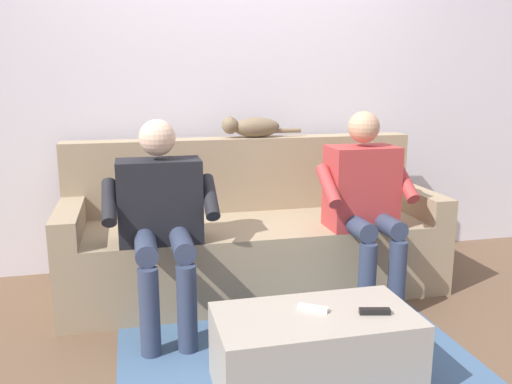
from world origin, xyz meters
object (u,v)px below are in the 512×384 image
Objects in this scene: person_left_seated at (365,196)px; remote_white at (313,308)px; couch at (252,237)px; person_right_seated at (161,212)px; cat_on_backrest at (252,127)px; coffee_table at (315,351)px; remote_black at (375,311)px.

remote_white is (0.59, 0.79, -0.29)m from person_left_seated.
person_right_seated is at bearing 36.21° from couch.
cat_on_backrest is (-0.07, -0.26, 0.68)m from couch.
coffee_table is at bearing 126.73° from person_right_seated.
couch is at bearing -90.00° from coffee_table.
cat_on_backrest is 1.59m from remote_white.
coffee_table is at bearing 54.44° from person_left_seated.
person_left_seated is 1.02× the size of person_right_seated.
person_left_seated reaches higher than remote_white.
remote_black is (-0.18, 1.54, -0.64)m from cat_on_backrest.
person_left_seated is 8.71× the size of remote_black.
coffee_table is 1.09m from person_right_seated.
coffee_table is at bearing 90.00° from couch.
remote_white is at bearing 87.43° from cat_on_backrest.
person_left_seated reaches higher than couch.
couch is 1.30m from remote_black.
remote_white is at bearing 127.97° from person_right_seated.
coffee_table is 0.75× the size of person_left_seated.
cat_on_backrest is at bearing -70.24° from remote_black.
cat_on_backrest reaches higher than couch.
remote_white is at bearing 90.00° from couch.
remote_white is at bearing 53.27° from person_left_seated.
coffee_table is 1.58× the size of cat_on_backrest.
couch is 2.05× the size of person_left_seated.
person_right_seated reaches higher than cat_on_backrest.
person_right_seated reaches higher than remote_white.
person_left_seated is (-0.59, 0.40, 0.33)m from couch.
remote_white reaches higher than coffee_table.
remote_black reaches higher than remote_white.
person_left_seated reaches higher than coffee_table.
coffee_table is 0.19m from remote_white.
person_left_seated reaches higher than remote_black.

